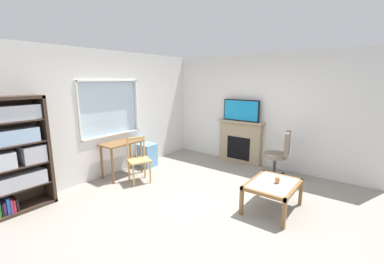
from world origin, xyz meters
The scene contains 12 objects.
ground centered at (0.00, 0.00, -0.01)m, with size 5.87×5.83×0.02m, color gray.
wall_back_with_window centered at (0.00, 2.41, 1.30)m, with size 4.87×0.15×2.63m.
wall_right centered at (2.50, 0.00, 1.32)m, with size 0.12×5.03×2.63m, color silver.
bookshelf centered at (-1.91, 2.17, 0.94)m, with size 0.90×0.38×1.80m.
desk_under_window centered at (-0.01, 2.06, 0.61)m, with size 0.86×0.46×0.75m.
wooden_chair centered at (-0.01, 1.55, 0.46)m, with size 0.54×0.53×0.90m.
plastic_drawer_unit centered at (0.73, 2.11, 0.27)m, with size 0.35×0.40×0.54m, color #72ADDB.
fireplace centered at (2.34, 0.47, 0.53)m, with size 0.26×1.19×1.05m.
tv centered at (2.32, 0.47, 1.31)m, with size 0.06×0.92×0.52m.
office_chair centered at (1.90, -0.66, 0.55)m, with size 0.58×0.57×1.00m.
coffee_table centered at (0.49, -1.03, 0.39)m, with size 0.91×0.70×0.46m.
sippy_cup centered at (0.53, -1.08, 0.50)m, with size 0.07×0.07×0.09m, color orange.
Camera 1 is at (-3.23, -2.26, 2.05)m, focal length 23.63 mm.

